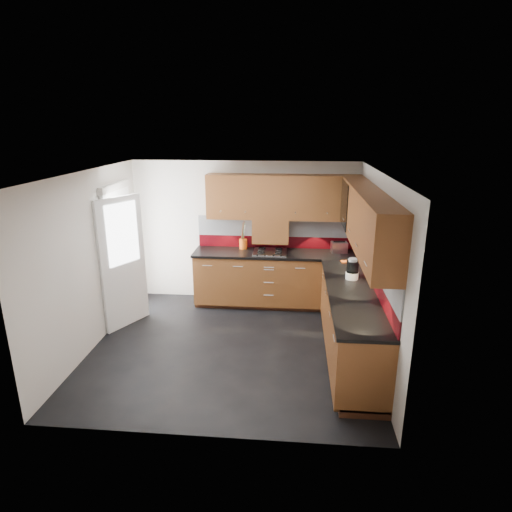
# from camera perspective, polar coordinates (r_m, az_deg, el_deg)

# --- Properties ---
(room) EXTENTS (4.00, 3.80, 2.64)m
(room) POSITION_cam_1_polar(r_m,az_deg,el_deg) (5.54, -3.61, 1.70)
(room) COLOR black
(base_cabinets) EXTENTS (2.70, 3.20, 0.95)m
(base_cabinets) POSITION_cam_1_polar(r_m,az_deg,el_deg) (6.51, 6.89, -5.86)
(base_cabinets) COLOR #553013
(base_cabinets) RESTS_ON room
(countertop) EXTENTS (2.72, 3.22, 0.04)m
(countertop) POSITION_cam_1_polar(r_m,az_deg,el_deg) (6.33, 6.93, -1.89)
(countertop) COLOR black
(countertop) RESTS_ON base_cabinets
(backsplash) EXTENTS (2.70, 3.20, 0.54)m
(backsplash) POSITION_cam_1_polar(r_m,az_deg,el_deg) (6.46, 8.94, 1.14)
(backsplash) COLOR maroon
(backsplash) RESTS_ON countertop
(upper_cabinets) EXTENTS (2.50, 3.20, 0.72)m
(upper_cabinets) POSITION_cam_1_polar(r_m,az_deg,el_deg) (6.17, 8.86, 6.39)
(upper_cabinets) COLOR #553013
(upper_cabinets) RESTS_ON room
(extractor_hood) EXTENTS (0.60, 0.33, 0.40)m
(extractor_hood) POSITION_cam_1_polar(r_m,az_deg,el_deg) (7.12, 1.98, 3.44)
(extractor_hood) COLOR #553013
(extractor_hood) RESTS_ON room
(glass_cabinet) EXTENTS (0.32, 0.80, 0.66)m
(glass_cabinet) POSITION_cam_1_polar(r_m,az_deg,el_deg) (6.50, 12.98, 6.93)
(glass_cabinet) COLOR black
(glass_cabinet) RESTS_ON room
(back_door) EXTENTS (0.42, 1.19, 2.04)m
(back_door) POSITION_cam_1_polar(r_m,az_deg,el_deg) (6.84, -17.48, -0.10)
(back_door) COLOR white
(back_door) RESTS_ON room
(gas_hob) EXTENTS (0.55, 0.49, 0.04)m
(gas_hob) POSITION_cam_1_polar(r_m,az_deg,el_deg) (7.05, 1.87, 0.55)
(gas_hob) COLOR silver
(gas_hob) RESTS_ON countertop
(utensil_pot) EXTENTS (0.13, 0.13, 0.48)m
(utensil_pot) POSITION_cam_1_polar(r_m,az_deg,el_deg) (7.26, -1.71, 1.77)
(utensil_pot) COLOR #DA5B14
(utensil_pot) RESTS_ON countertop
(toaster) EXTENTS (0.27, 0.19, 0.19)m
(toaster) POSITION_cam_1_polar(r_m,az_deg,el_deg) (7.17, 11.02, 1.15)
(toaster) COLOR silver
(toaster) RESTS_ON countertop
(food_processor) EXTENTS (0.18, 0.18, 0.29)m
(food_processor) POSITION_cam_1_polar(r_m,az_deg,el_deg) (5.98, 12.73, -1.78)
(food_processor) COLOR white
(food_processor) RESTS_ON countertop
(paper_towel) EXTENTS (0.13, 0.13, 0.24)m
(paper_towel) POSITION_cam_1_polar(r_m,az_deg,el_deg) (6.10, 12.61, -1.53)
(paper_towel) COLOR white
(paper_towel) RESTS_ON countertop
(orange_cloth) EXTENTS (0.14, 0.13, 0.01)m
(orange_cloth) POSITION_cam_1_polar(r_m,az_deg,el_deg) (6.72, 11.81, -0.73)
(orange_cloth) COLOR #DE5618
(orange_cloth) RESTS_ON countertop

